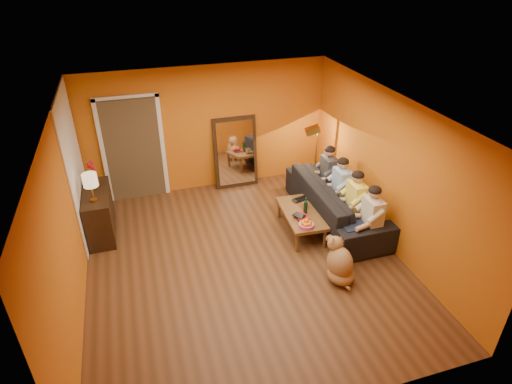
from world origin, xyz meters
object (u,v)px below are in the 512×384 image
object	(u,v)px
floor_lamp	(316,160)
wine_bottle	(306,206)
laptop	(303,200)
person_far_right	(328,174)
person_far_left	(372,218)
coffee_table	(301,222)
dog	(340,260)
sofa	(336,201)
vase	(94,181)
person_mid_right	(341,187)
tumbler	(305,205)
mirror_frame	(235,152)
table_lamp	(92,188)
person_mid_left	(355,202)
sideboard	(99,213)

from	to	relation	value
floor_lamp	wine_bottle	bearing A→B (deg)	-104.58
laptop	person_far_right	bearing A→B (deg)	21.64
person_far_left	person_far_right	distance (m)	1.65
coffee_table	dog	world-z (taller)	dog
person_far_right	sofa	bearing A→B (deg)	-101.31
dog	vase	size ratio (longest dim) A/B	3.67
person_mid_right	tumbler	bearing A→B (deg)	-167.07
mirror_frame	dog	bearing A→B (deg)	-77.88
table_lamp	laptop	size ratio (longest dim) A/B	1.40
coffee_table	tumbler	world-z (taller)	tumbler
person_far_left	person_mid_left	bearing A→B (deg)	90.00
person_mid_left	person_far_left	bearing A→B (deg)	-90.00
mirror_frame	sideboard	xyz separation A→B (m)	(-2.79, -1.08, -0.34)
table_lamp	person_mid_right	distance (m)	4.42
dog	person_far_left	bearing A→B (deg)	26.26
sideboard	wine_bottle	world-z (taller)	sideboard
sofa	vase	xyz separation A→B (m)	(-4.24, 1.06, 0.56)
laptop	person_far_left	bearing A→B (deg)	-69.83
table_lamp	floor_lamp	size ratio (longest dim) A/B	0.35
mirror_frame	person_far_right	distance (m)	2.01
wine_bottle	laptop	bearing A→B (deg)	72.00
table_lamp	laptop	world-z (taller)	table_lamp
person_mid_right	laptop	distance (m)	0.76
mirror_frame	person_mid_left	world-z (taller)	mirror_frame
sofa	laptop	size ratio (longest dim) A/B	7.23
sofa	person_mid_right	xyz separation A→B (m)	(0.13, 0.10, 0.22)
tumbler	sofa	bearing A→B (deg)	7.11
person_mid_right	laptop	size ratio (longest dim) A/B	3.34
tumbler	laptop	distance (m)	0.24
laptop	floor_lamp	bearing A→B (deg)	43.30
dog	tumbler	xyz separation A→B (m)	(0.04, 1.49, 0.10)
person_far_right	table_lamp	bearing A→B (deg)	-178.17
floor_lamp	tumbler	bearing A→B (deg)	-105.55
floor_lamp	person_far_right	xyz separation A→B (m)	(0.06, -0.50, -0.11)
sofa	person_mid_right	size ratio (longest dim) A/B	2.16
mirror_frame	vase	bearing A→B (deg)	-163.43
sofa	floor_lamp	world-z (taller)	floor_lamp
sideboard	table_lamp	bearing A→B (deg)	-90.00
sideboard	coffee_table	distance (m)	3.60
floor_lamp	person_mid_right	distance (m)	1.05
dog	laptop	distance (m)	1.72
mirror_frame	person_mid_left	xyz separation A→B (m)	(1.58, -2.34, -0.15)
table_lamp	tumbler	distance (m)	3.68
coffee_table	person_far_right	world-z (taller)	person_far_right
floor_lamp	person_mid_right	world-z (taller)	floor_lamp
dog	person_far_left	world-z (taller)	person_far_left
person_far_right	wine_bottle	size ratio (longest dim) A/B	3.94
coffee_table	person_mid_left	bearing A→B (deg)	-11.38
sofa	coffee_table	world-z (taller)	sofa
person_far_right	laptop	bearing A→B (deg)	-145.74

